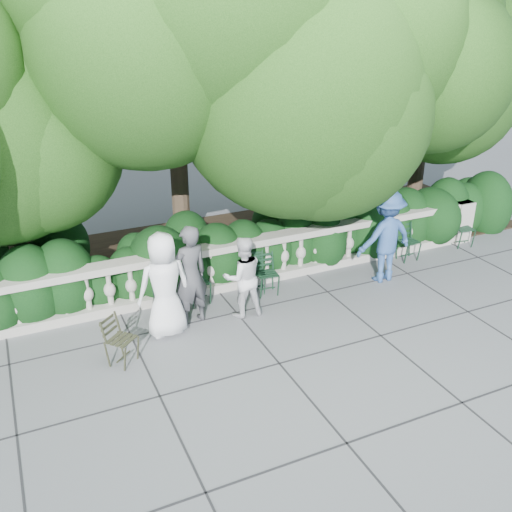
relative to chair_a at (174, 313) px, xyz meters
name	(u,v)px	position (x,y,z in m)	size (l,w,h in m)	color
ground	(279,327)	(1.59, -1.27, 0.00)	(90.00, 90.00, 0.00)	#57585F
balustrade	(240,264)	(1.59, 0.53, 0.49)	(12.00, 0.44, 1.00)	#9E998E
shrub_hedge	(219,263)	(1.59, 1.73, 0.00)	(15.00, 2.60, 1.70)	black
tree_canopy	(242,76)	(2.27, 1.92, 3.96)	(15.04, 6.52, 6.78)	#3F3023
chair_a	(174,313)	(0.00, 0.00, 0.00)	(0.44, 0.48, 0.84)	black
chair_b	(202,306)	(0.58, 0.04, 0.00)	(0.44, 0.48, 0.84)	black
chair_c	(269,297)	(1.92, -0.17, 0.00)	(0.44, 0.48, 0.84)	black
chair_d	(255,295)	(1.70, 0.02, 0.00)	(0.44, 0.48, 0.84)	black
chair_e	(411,262)	(5.52, -0.03, 0.00)	(0.44, 0.48, 0.84)	black
chair_f	(464,248)	(7.19, 0.07, 0.00)	(0.44, 0.48, 0.84)	black
chair_weathered	(131,365)	(-1.11, -1.30, 0.00)	(0.44, 0.48, 0.84)	black
person_businessman	(164,285)	(-0.29, -0.60, 0.95)	(0.93, 0.60, 1.89)	white
person_woman_grey	(190,276)	(0.23, -0.43, 0.94)	(0.69, 0.45, 1.89)	#404045
person_casual_man	(243,277)	(1.19, -0.56, 0.78)	(0.75, 0.59, 1.55)	silver
person_older_blue	(385,236)	(4.41, -0.45, 0.98)	(1.26, 0.73, 1.96)	#2F528E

